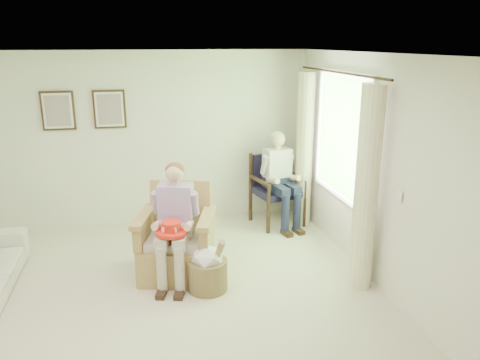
{
  "coord_description": "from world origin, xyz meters",
  "views": [
    {
      "loc": [
        -0.09,
        -4.24,
        2.71
      ],
      "look_at": [
        1.13,
        1.22,
        1.05
      ],
      "focal_mm": 35.0,
      "sensor_mm": 36.0,
      "label": 1
    }
  ],
  "objects_px": {
    "wicker_armchair": "(176,247)",
    "hatbox": "(208,268)",
    "person_wicker": "(176,215)",
    "red_hat": "(171,229)",
    "wood_armchair": "(276,186)",
    "person_dark": "(279,173)"
  },
  "relations": [
    {
      "from": "wicker_armchair",
      "to": "hatbox",
      "type": "bearing_deg",
      "value": -41.15
    },
    {
      "from": "person_wicker",
      "to": "hatbox",
      "type": "relative_size",
      "value": 2.03
    },
    {
      "from": "red_hat",
      "to": "hatbox",
      "type": "height_order",
      "value": "red_hat"
    },
    {
      "from": "wicker_armchair",
      "to": "hatbox",
      "type": "xyz_separation_m",
      "value": [
        0.3,
        -0.47,
        -0.08
      ]
    },
    {
      "from": "wicker_armchair",
      "to": "hatbox",
      "type": "height_order",
      "value": "wicker_armchair"
    },
    {
      "from": "hatbox",
      "to": "wood_armchair",
      "type": "bearing_deg",
      "value": 53.84
    },
    {
      "from": "red_hat",
      "to": "wood_armchair",
      "type": "bearing_deg",
      "value": 44.91
    },
    {
      "from": "red_hat",
      "to": "wicker_armchair",
      "type": "bearing_deg",
      "value": 78.03
    },
    {
      "from": "wood_armchair",
      "to": "person_dark",
      "type": "xyz_separation_m",
      "value": [
        0.0,
        -0.17,
        0.26
      ]
    },
    {
      "from": "person_wicker",
      "to": "red_hat",
      "type": "relative_size",
      "value": 3.78
    },
    {
      "from": "wood_armchair",
      "to": "wicker_armchair",
      "type": "bearing_deg",
      "value": -152.7
    },
    {
      "from": "person_wicker",
      "to": "person_dark",
      "type": "bearing_deg",
      "value": 55.23
    },
    {
      "from": "wood_armchair",
      "to": "person_dark",
      "type": "height_order",
      "value": "person_dark"
    },
    {
      "from": "wood_armchair",
      "to": "red_hat",
      "type": "xyz_separation_m",
      "value": [
        -1.73,
        -1.73,
        0.14
      ]
    },
    {
      "from": "hatbox",
      "to": "red_hat",
      "type": "bearing_deg",
      "value": 160.67
    },
    {
      "from": "wood_armchair",
      "to": "hatbox",
      "type": "relative_size",
      "value": 1.56
    },
    {
      "from": "wicker_armchair",
      "to": "person_wicker",
      "type": "relative_size",
      "value": 0.79
    },
    {
      "from": "wicker_armchair",
      "to": "red_hat",
      "type": "bearing_deg",
      "value": -86.04
    },
    {
      "from": "red_hat",
      "to": "hatbox",
      "type": "relative_size",
      "value": 0.54
    },
    {
      "from": "wood_armchair",
      "to": "person_wicker",
      "type": "relative_size",
      "value": 0.77
    },
    {
      "from": "person_dark",
      "to": "hatbox",
      "type": "height_order",
      "value": "person_dark"
    },
    {
      "from": "wood_armchair",
      "to": "person_wicker",
      "type": "bearing_deg",
      "value": -149.92
    }
  ]
}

